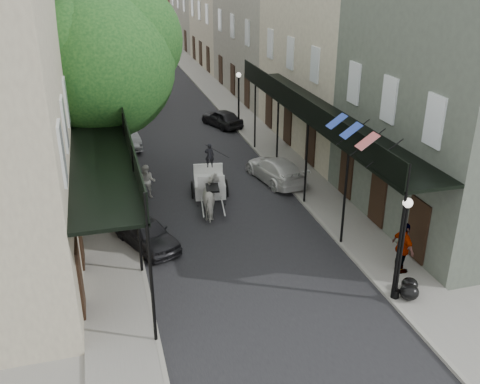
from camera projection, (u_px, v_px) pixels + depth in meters
ground at (262, 286)px, 18.97m from camera, size 140.00×140.00×0.00m
road at (173, 126)px, 36.56m from camera, size 8.00×90.00×0.01m
sidewalk_left at (98, 131)px, 35.32m from camera, size 2.20×90.00×0.12m
sidewalk_right at (243, 120)px, 37.76m from camera, size 2.20×90.00×0.12m
building_row_left at (39, 32)px, 41.11m from camera, size 5.00×80.00×10.50m
building_row_right at (252, 25)px, 45.31m from camera, size 5.00×80.00×10.50m
gallery_left at (103, 130)px, 22.28m from camera, size 2.20×18.05×4.88m
gallery_right at (316, 114)px, 24.62m from camera, size 2.20×18.05×4.88m
tree_near at (108, 57)px, 24.25m from camera, size 7.31×6.80×9.63m
tree_far at (98, 32)px, 36.81m from camera, size 6.45×6.00×8.61m
lamppost_right_near at (401, 248)px, 17.37m from camera, size 0.32×0.32×3.71m
lamppost_left at (126, 182)px, 22.41m from camera, size 0.32×0.32×3.71m
lamppost_right_far at (239, 100)px, 34.96m from camera, size 0.32×0.32×3.71m
horse at (213, 198)px, 23.80m from camera, size 1.21×2.13×1.70m
carriage at (209, 171)px, 26.10m from camera, size 1.96×2.69×2.85m
pedestrian_walking at (147, 182)px, 25.49m from camera, size 0.96×0.83×1.68m
pedestrian_sidewalk_left at (90, 119)px, 34.57m from camera, size 1.13×0.65×1.74m
pedestrian_sidewalk_right at (403, 248)px, 19.25m from camera, size 0.59×1.20×1.98m
car_left_near at (146, 232)px, 21.36m from camera, size 2.77×3.86×1.22m
car_left_mid at (122, 134)px, 32.54m from camera, size 2.05×4.54×1.45m
car_left_far at (117, 102)px, 39.52m from camera, size 2.97×5.65×1.52m
car_right_near at (276, 170)px, 27.51m from camera, size 2.48×4.54×1.25m
car_right_far at (222, 118)px, 36.22m from camera, size 2.58×3.77×1.19m
trash_bags at (409, 289)px, 18.16m from camera, size 0.91×1.06×0.55m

